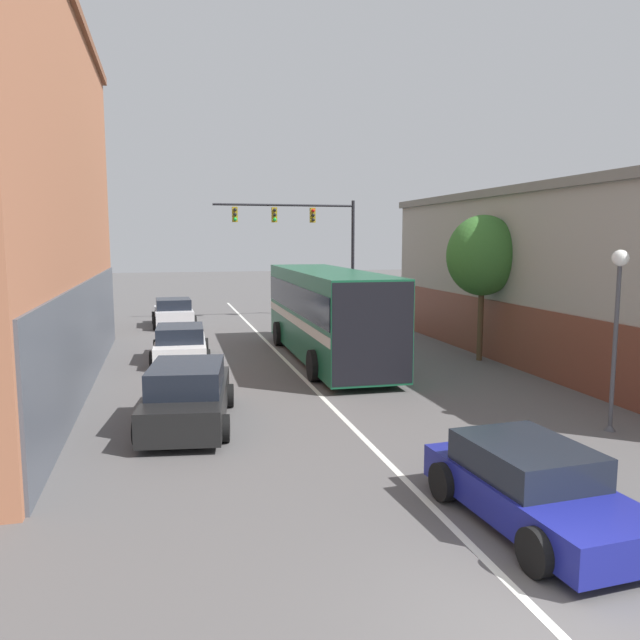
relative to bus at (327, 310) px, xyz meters
name	(u,v)px	position (x,y,z in m)	size (l,w,h in m)	color
lane_center_line	(289,364)	(-1.54, -0.50, -1.85)	(0.14, 43.99, 0.01)	silver
building_right_storefront	(603,271)	(9.93, -2.21, 1.40)	(8.33, 20.22, 6.26)	#9E998E
bus	(327,310)	(0.00, 0.00, 0.00)	(2.93, 11.02, 3.29)	#145133
hatchback_foreground	(532,486)	(-0.29, -13.77, -1.25)	(2.22, 4.15, 1.25)	navy
parked_car_left_near	(173,313)	(-5.37, 10.49, -1.17)	(2.21, 3.86, 1.42)	silver
parked_car_left_mid	(188,396)	(-5.30, -7.13, -1.14)	(2.52, 4.87, 1.51)	black
parked_car_left_far	(180,344)	(-5.27, 1.09, -1.23)	(2.19, 4.20, 1.30)	silver
traffic_signal_gantry	(308,231)	(1.93, 11.48, 3.00)	(7.78, 0.36, 6.53)	black
street_lamp	(617,313)	(4.20, -9.99, 0.90)	(0.38, 0.38, 4.19)	#47474C
street_tree_near	(483,256)	(5.40, -1.52, 1.97)	(2.64, 2.37, 5.29)	#4C3823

